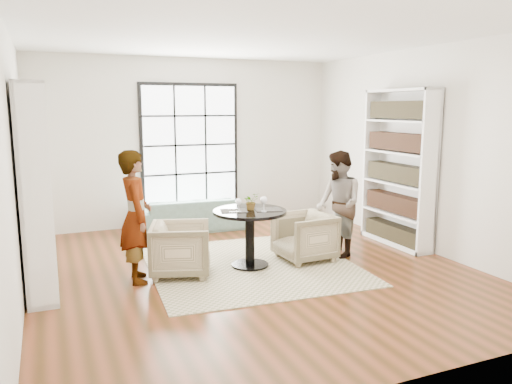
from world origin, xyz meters
name	(u,v)px	position (x,y,z in m)	size (l,w,h in m)	color
ground	(253,269)	(0.00, 0.00, 0.00)	(6.00, 6.00, 0.00)	brown
room_shell	(238,171)	(0.00, 0.54, 1.26)	(6.00, 6.01, 6.00)	silver
rug	(251,265)	(0.05, 0.16, 0.01)	(2.69, 2.69, 0.01)	#C2AF91
pedestal_table	(250,226)	(0.01, 0.13, 0.56)	(0.98, 0.98, 0.78)	black
sofa	(190,214)	(-0.17, 2.45, 0.28)	(1.93, 0.75, 0.56)	gray
armchair_left	(181,249)	(-0.92, 0.17, 0.34)	(0.73, 0.75, 0.68)	tan
armchair_right	(304,237)	(0.83, 0.11, 0.34)	(0.72, 0.74, 0.67)	tan
person_left	(136,217)	(-1.47, 0.17, 0.81)	(0.59, 0.39, 1.63)	gray
person_right	(339,204)	(1.38, 0.11, 0.76)	(0.74, 0.58, 1.52)	gray
placemat_left	(234,211)	(-0.20, 0.16, 0.78)	(0.34, 0.26, 0.01)	black
placemat_right	(268,210)	(0.25, 0.05, 0.78)	(0.34, 0.26, 0.01)	black
cutlery_left	(234,210)	(-0.20, 0.16, 0.79)	(0.14, 0.22, 0.01)	silver
cutlery_right	(268,209)	(0.25, 0.05, 0.79)	(0.14, 0.22, 0.01)	silver
wine_glass_left	(239,202)	(-0.16, 0.08, 0.91)	(0.08, 0.08, 0.18)	silver
wine_glass_right	(264,201)	(0.15, -0.04, 0.93)	(0.09, 0.09, 0.20)	silver
flower_centerpiece	(251,201)	(0.04, 0.15, 0.89)	(0.20, 0.18, 0.23)	gray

